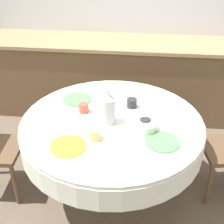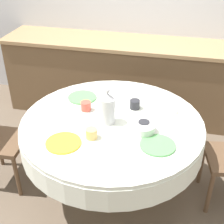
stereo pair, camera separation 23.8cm
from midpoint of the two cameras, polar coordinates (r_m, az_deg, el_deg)
name	(u,v)px [view 2 (the right image)]	position (r m, az deg, el deg)	size (l,w,h in m)	color
ground_plane	(112,192)	(2.93, 2.40, -14.49)	(12.00, 12.00, 0.00)	brown
wall_back	(146,2)	(3.87, 8.18, 19.30)	(7.00, 0.05, 2.60)	silver
kitchen_counter	(139,79)	(3.83, 6.70, 5.98)	(3.24, 0.64, 0.93)	brown
dining_table	(112,133)	(2.50, 2.74, -4.02)	(1.44, 1.44, 0.78)	olive
plate_near_left	(63,143)	(2.19, -5.83, -5.74)	(0.25, 0.25, 0.01)	yellow
cup_near_left	(91,133)	(2.22, -0.71, -4.06)	(0.08, 0.08, 0.08)	#DBB766
plate_near_right	(158,145)	(2.21, 11.45, -6.07)	(0.25, 0.25, 0.01)	#5BA85B
cup_near_right	(144,126)	(2.33, 8.76, -2.62)	(0.08, 0.08, 0.08)	#28282D
plate_far_left	(82,97)	(2.74, -3.01, 2.63)	(0.25, 0.25, 0.01)	#5BA85B
cup_far_left	(86,106)	(2.54, -2.13, 1.01)	(0.08, 0.08, 0.08)	#CC4C3D
plate_far_right	(163,109)	(2.62, 11.82, 0.47)	(0.25, 0.25, 0.01)	white
cup_far_right	(135,104)	(2.58, 6.83, 1.33)	(0.08, 0.08, 0.08)	#28282D
coffee_carafe	(108,108)	(2.34, 2.13, 0.61)	(0.11, 0.11, 0.29)	#B2B2B7
fruit_bowl	(143,128)	(2.31, 8.64, -3.02)	(0.18, 0.18, 0.07)	silver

